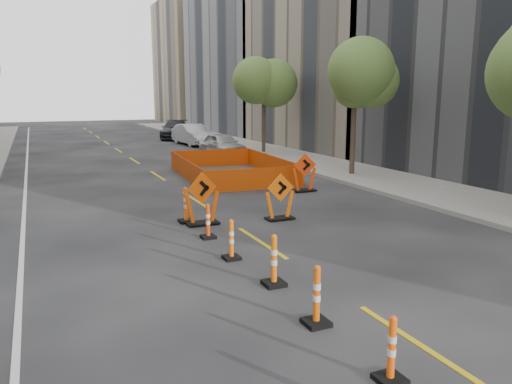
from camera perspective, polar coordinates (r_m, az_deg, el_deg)
name	(u,v)px	position (r m, az deg, el deg)	size (l,w,h in m)	color
ground_plane	(346,298)	(10.03, 10.28, -11.78)	(140.00, 140.00, 0.00)	black
sidewalk_right	(362,174)	(24.54, 12.02, 2.00)	(4.00, 90.00, 0.15)	gray
bld_right_c	(360,50)	(38.62, 11.83, 15.58)	(12.00, 16.00, 14.00)	gray
bld_right_d	(266,32)	(53.08, 1.10, 17.79)	(12.00, 18.00, 20.00)	gray
bld_right_e	(208,63)	(69.96, -5.50, 14.50)	(12.00, 14.00, 16.00)	tan
tree_r_b	(355,79)	(23.91, 11.26, 12.51)	(2.80, 2.80, 5.95)	#382B1E
tree_r_c	(264,83)	(32.61, 0.90, 12.30)	(2.80, 2.80, 5.95)	#382B1E
channelizer_1	(392,349)	(7.31, 15.25, -16.94)	(0.38, 0.38, 0.97)	#FC500A
channelizer_2	(317,295)	(8.66, 6.96, -11.64)	(0.42, 0.42, 1.07)	#D75109
channelizer_3	(274,260)	(10.28, 2.08, -7.78)	(0.43, 0.43, 1.09)	#EA6009
channelizer_4	(231,239)	(11.88, -2.83, -5.43)	(0.39, 0.39, 0.98)	orange
channelizer_5	(208,221)	(13.62, -5.51, -3.31)	(0.38, 0.38, 0.97)	red
channelizer_6	(186,205)	(15.36, -8.03, -1.47)	(0.43, 0.43, 1.10)	#FF580A
chevron_sign_left	(202,198)	(15.00, -6.18, -0.73)	(1.07, 0.64, 1.61)	#D84B09
chevron_sign_center	(280,197)	(15.54, 2.76, -0.53)	(0.98, 0.59, 1.46)	#FF680A
chevron_sign_right	(304,172)	(20.09, 5.55, 2.24)	(1.04, 0.62, 1.56)	red
safety_fence	(230,167)	(23.78, -2.95, 2.87)	(4.27, 7.28, 0.91)	#F7540D
parked_car_near	(222,144)	(31.82, -3.87, 5.46)	(1.71, 4.26, 1.45)	#B5B4B7
parked_car_mid	(193,135)	(38.85, -7.26, 6.53)	(1.69, 4.84, 1.60)	#B2B1B7
parked_car_far	(175,130)	(44.41, -9.24, 7.04)	(2.21, 5.45, 1.58)	black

